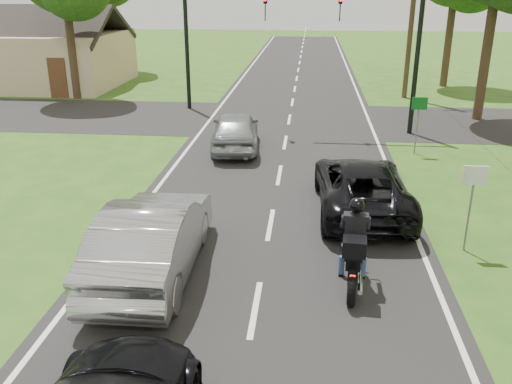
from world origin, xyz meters
TOP-DOWN VIEW (x-y plane):
  - ground at (0.00, 0.00)m, footprint 140.00×140.00m
  - road at (0.00, 10.00)m, footprint 8.00×100.00m
  - cross_road at (0.00, 16.00)m, footprint 60.00×7.00m
  - motorcycle_rider at (1.93, 1.09)m, footprint 0.67×2.29m
  - dark_suv at (2.43, 5.25)m, footprint 2.61×5.27m
  - silver_sedan at (-2.34, 1.23)m, footprint 1.87×5.11m
  - silver_suv at (-1.86, 10.93)m, footprint 2.14×4.45m
  - traffic_signal at (3.34, 14.00)m, footprint 6.38×0.44m
  - signal_pole_far at (-5.20, 18.00)m, footprint 0.20×0.20m
  - utility_pole_far at (6.20, 22.00)m, footprint 1.60×0.28m
  - sign_white at (4.70, 2.98)m, footprint 0.55×0.07m
  - sign_green at (4.90, 10.98)m, footprint 0.55×0.07m
  - house at (-16.00, 24.00)m, footprint 10.20×8.00m

SIDE VIEW (x-z plane):
  - ground at x=0.00m, z-range 0.00..0.00m
  - cross_road at x=0.00m, z-range 0.00..0.01m
  - road at x=0.00m, z-range 0.00..0.01m
  - dark_suv at x=2.43m, z-range 0.01..1.45m
  - silver_suv at x=-1.86m, z-range 0.01..1.48m
  - motorcycle_rider at x=1.93m, z-range -0.21..1.76m
  - silver_sedan at x=-2.34m, z-range 0.01..1.69m
  - sign_white at x=4.70m, z-range 0.54..2.66m
  - sign_green at x=4.90m, z-range 0.54..2.66m
  - house at x=-16.00m, z-range -0.65..4.19m
  - signal_pole_far at x=-5.20m, z-range 0.00..6.00m
  - traffic_signal at x=3.34m, z-range 1.14..7.14m
  - utility_pole_far at x=6.20m, z-range 0.08..10.08m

